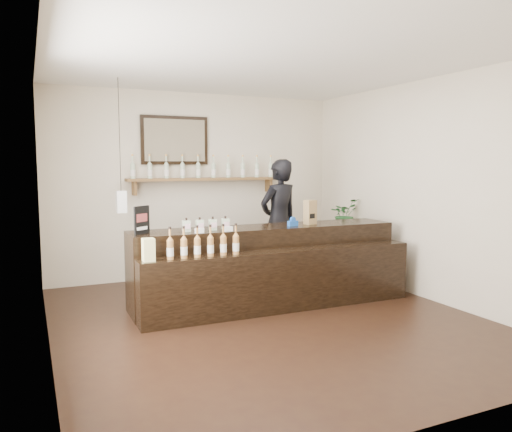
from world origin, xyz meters
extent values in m
plane|color=black|center=(0.00, 0.00, 0.00)|extent=(5.00, 5.00, 0.00)
plane|color=beige|center=(0.00, 2.50, 1.40)|extent=(4.50, 0.00, 4.50)
plane|color=beige|center=(0.00, -2.50, 1.40)|extent=(4.50, 0.00, 4.50)
plane|color=beige|center=(-2.25, 0.00, 1.40)|extent=(0.00, 5.00, 5.00)
plane|color=beige|center=(2.25, 0.00, 1.40)|extent=(0.00, 5.00, 5.00)
plane|color=white|center=(0.00, 0.00, 2.80)|extent=(5.00, 5.00, 0.00)
cube|color=brown|center=(0.10, 2.37, 1.50)|extent=(2.40, 0.25, 0.04)
cube|color=brown|center=(-0.98, 2.40, 1.38)|extent=(0.04, 0.20, 0.20)
cube|color=brown|center=(1.18, 2.40, 1.38)|extent=(0.04, 0.20, 0.20)
cube|color=black|center=(-0.35, 2.47, 2.08)|extent=(1.02, 0.04, 0.72)
cube|color=#42372A|center=(-0.35, 2.44, 2.08)|extent=(0.92, 0.01, 0.62)
cube|color=white|center=(-1.30, 1.60, 1.25)|extent=(0.12, 0.12, 0.28)
cylinder|color=black|center=(-1.30, 1.60, 2.09)|extent=(0.01, 0.01, 1.41)
cylinder|color=beige|center=(-1.00, 2.37, 1.62)|extent=(0.07, 0.07, 0.20)
cone|color=beige|center=(-1.00, 2.37, 1.75)|extent=(0.07, 0.07, 0.05)
cylinder|color=beige|center=(-1.00, 2.37, 1.81)|extent=(0.02, 0.02, 0.07)
cylinder|color=gold|center=(-1.00, 2.37, 1.86)|extent=(0.03, 0.03, 0.02)
cylinder|color=white|center=(-1.00, 2.37, 1.60)|extent=(0.07, 0.07, 0.09)
cylinder|color=beige|center=(-0.76, 2.37, 1.62)|extent=(0.07, 0.07, 0.20)
cone|color=beige|center=(-0.76, 2.37, 1.75)|extent=(0.07, 0.07, 0.05)
cylinder|color=beige|center=(-0.76, 2.37, 1.81)|extent=(0.02, 0.02, 0.07)
cylinder|color=gold|center=(-0.76, 2.37, 1.86)|extent=(0.03, 0.03, 0.02)
cylinder|color=white|center=(-0.76, 2.37, 1.60)|extent=(0.07, 0.07, 0.09)
cylinder|color=beige|center=(-0.51, 2.37, 1.62)|extent=(0.07, 0.07, 0.20)
cone|color=beige|center=(-0.51, 2.37, 1.75)|extent=(0.07, 0.07, 0.05)
cylinder|color=beige|center=(-0.51, 2.37, 1.81)|extent=(0.02, 0.02, 0.07)
cylinder|color=gold|center=(-0.51, 2.37, 1.86)|extent=(0.03, 0.03, 0.02)
cylinder|color=white|center=(-0.51, 2.37, 1.60)|extent=(0.07, 0.07, 0.09)
cylinder|color=beige|center=(-0.27, 2.37, 1.62)|extent=(0.07, 0.07, 0.20)
cone|color=beige|center=(-0.27, 2.37, 1.75)|extent=(0.07, 0.07, 0.05)
cylinder|color=beige|center=(-0.27, 2.37, 1.81)|extent=(0.02, 0.02, 0.07)
cylinder|color=gold|center=(-0.27, 2.37, 1.86)|extent=(0.03, 0.03, 0.02)
cylinder|color=white|center=(-0.27, 2.37, 1.60)|extent=(0.07, 0.07, 0.09)
cylinder|color=beige|center=(-0.02, 2.37, 1.62)|extent=(0.07, 0.07, 0.20)
cone|color=beige|center=(-0.02, 2.37, 1.75)|extent=(0.07, 0.07, 0.05)
cylinder|color=beige|center=(-0.02, 2.37, 1.81)|extent=(0.02, 0.02, 0.07)
cylinder|color=gold|center=(-0.02, 2.37, 1.86)|extent=(0.03, 0.03, 0.02)
cylinder|color=white|center=(-0.02, 2.37, 1.60)|extent=(0.07, 0.07, 0.09)
cylinder|color=beige|center=(0.22, 2.37, 1.62)|extent=(0.07, 0.07, 0.20)
cone|color=beige|center=(0.22, 2.37, 1.75)|extent=(0.07, 0.07, 0.05)
cylinder|color=beige|center=(0.22, 2.37, 1.81)|extent=(0.02, 0.02, 0.07)
cylinder|color=gold|center=(0.22, 2.37, 1.86)|extent=(0.03, 0.03, 0.02)
cylinder|color=white|center=(0.22, 2.37, 1.60)|extent=(0.07, 0.07, 0.09)
cylinder|color=beige|center=(0.47, 2.37, 1.62)|extent=(0.07, 0.07, 0.20)
cone|color=beige|center=(0.47, 2.37, 1.75)|extent=(0.07, 0.07, 0.05)
cylinder|color=beige|center=(0.47, 2.37, 1.81)|extent=(0.02, 0.02, 0.07)
cylinder|color=gold|center=(0.47, 2.37, 1.86)|extent=(0.03, 0.03, 0.02)
cylinder|color=white|center=(0.47, 2.37, 1.60)|extent=(0.07, 0.07, 0.09)
cylinder|color=beige|center=(0.71, 2.37, 1.62)|extent=(0.07, 0.07, 0.20)
cone|color=beige|center=(0.71, 2.37, 1.75)|extent=(0.07, 0.07, 0.05)
cylinder|color=beige|center=(0.71, 2.37, 1.81)|extent=(0.02, 0.02, 0.07)
cylinder|color=gold|center=(0.71, 2.37, 1.86)|extent=(0.03, 0.03, 0.02)
cylinder|color=white|center=(0.71, 2.37, 1.60)|extent=(0.07, 0.07, 0.09)
cylinder|color=beige|center=(0.96, 2.37, 1.62)|extent=(0.07, 0.07, 0.20)
cone|color=beige|center=(0.96, 2.37, 1.75)|extent=(0.07, 0.07, 0.05)
cylinder|color=beige|center=(0.96, 2.37, 1.81)|extent=(0.02, 0.02, 0.07)
cylinder|color=gold|center=(0.96, 2.37, 1.86)|extent=(0.03, 0.03, 0.02)
cylinder|color=white|center=(0.96, 2.37, 1.60)|extent=(0.07, 0.07, 0.09)
cylinder|color=beige|center=(1.20, 2.37, 1.62)|extent=(0.07, 0.07, 0.20)
cone|color=beige|center=(1.20, 2.37, 1.75)|extent=(0.07, 0.07, 0.05)
cylinder|color=beige|center=(1.20, 2.37, 1.81)|extent=(0.02, 0.02, 0.07)
cylinder|color=gold|center=(1.20, 2.37, 1.86)|extent=(0.03, 0.03, 0.02)
cylinder|color=white|center=(1.20, 2.37, 1.60)|extent=(0.07, 0.07, 0.09)
cube|color=black|center=(0.32, 0.70, 0.48)|extent=(3.42, 0.65, 0.95)
cube|color=black|center=(0.32, 0.25, 0.36)|extent=(3.41, 0.35, 0.72)
cube|color=white|center=(-0.63, 0.48, 0.98)|extent=(0.10, 0.04, 0.05)
cube|color=white|center=(-0.28, 0.48, 0.98)|extent=(0.10, 0.04, 0.05)
cube|color=#D3CF81|center=(-1.26, 0.25, 0.78)|extent=(0.12, 0.12, 0.12)
cube|color=#D3CF81|center=(-1.26, 0.25, 0.90)|extent=(0.12, 0.12, 0.12)
cube|color=beige|center=(-0.73, 0.65, 1.02)|extent=(0.08, 0.08, 0.13)
cube|color=#F6BFCF|center=(-0.73, 0.60, 1.02)|extent=(0.07, 0.00, 0.06)
cylinder|color=black|center=(-0.73, 0.65, 1.10)|extent=(0.02, 0.02, 0.03)
cube|color=beige|center=(-0.57, 0.65, 1.02)|extent=(0.08, 0.08, 0.13)
cube|color=#F6BFCF|center=(-0.57, 0.60, 1.02)|extent=(0.07, 0.00, 0.06)
cylinder|color=black|center=(-0.57, 0.65, 1.10)|extent=(0.02, 0.02, 0.03)
cube|color=beige|center=(-0.41, 0.65, 1.02)|extent=(0.08, 0.08, 0.13)
cube|color=#F6BFCF|center=(-0.41, 0.60, 1.02)|extent=(0.07, 0.00, 0.06)
cylinder|color=black|center=(-0.41, 0.65, 1.10)|extent=(0.02, 0.02, 0.03)
cube|color=beige|center=(-0.25, 0.65, 1.02)|extent=(0.08, 0.08, 0.13)
cube|color=#F6BFCF|center=(-0.25, 0.60, 1.02)|extent=(0.07, 0.00, 0.06)
cylinder|color=black|center=(-0.25, 0.65, 1.10)|extent=(0.02, 0.02, 0.03)
cylinder|color=#A77038|center=(-1.03, 0.25, 0.82)|extent=(0.07, 0.07, 0.20)
cone|color=#A77038|center=(-1.03, 0.25, 0.95)|extent=(0.07, 0.07, 0.05)
cylinder|color=#A77038|center=(-1.03, 0.25, 1.01)|extent=(0.02, 0.02, 0.07)
cylinder|color=black|center=(-1.03, 0.25, 1.06)|extent=(0.03, 0.03, 0.02)
cylinder|color=white|center=(-1.03, 0.25, 0.80)|extent=(0.07, 0.07, 0.09)
cylinder|color=#A77038|center=(-0.88, 0.25, 0.82)|extent=(0.07, 0.07, 0.20)
cone|color=#A77038|center=(-0.88, 0.25, 0.95)|extent=(0.07, 0.07, 0.05)
cylinder|color=#A77038|center=(-0.88, 0.25, 1.01)|extent=(0.02, 0.02, 0.07)
cylinder|color=black|center=(-0.88, 0.25, 1.06)|extent=(0.03, 0.03, 0.02)
cylinder|color=white|center=(-0.88, 0.25, 0.80)|extent=(0.07, 0.07, 0.09)
cylinder|color=#A77038|center=(-0.73, 0.25, 0.82)|extent=(0.07, 0.07, 0.20)
cone|color=#A77038|center=(-0.73, 0.25, 0.95)|extent=(0.07, 0.07, 0.05)
cylinder|color=#A77038|center=(-0.73, 0.25, 1.01)|extent=(0.02, 0.02, 0.07)
cylinder|color=black|center=(-0.73, 0.25, 1.06)|extent=(0.03, 0.03, 0.02)
cylinder|color=white|center=(-0.73, 0.25, 0.80)|extent=(0.07, 0.07, 0.09)
cylinder|color=#A77038|center=(-0.58, 0.25, 0.82)|extent=(0.07, 0.07, 0.20)
cone|color=#A77038|center=(-0.58, 0.25, 0.95)|extent=(0.07, 0.07, 0.05)
cylinder|color=#A77038|center=(-0.58, 0.25, 1.01)|extent=(0.02, 0.02, 0.07)
cylinder|color=black|center=(-0.58, 0.25, 1.06)|extent=(0.03, 0.03, 0.02)
cylinder|color=white|center=(-0.58, 0.25, 0.80)|extent=(0.07, 0.07, 0.09)
cylinder|color=#A77038|center=(-0.43, 0.25, 0.82)|extent=(0.07, 0.07, 0.20)
cone|color=#A77038|center=(-0.43, 0.25, 0.95)|extent=(0.07, 0.07, 0.05)
cylinder|color=#A77038|center=(-0.43, 0.25, 1.01)|extent=(0.02, 0.02, 0.07)
cylinder|color=black|center=(-0.43, 0.25, 1.06)|extent=(0.03, 0.03, 0.02)
cylinder|color=white|center=(-0.43, 0.25, 0.80)|extent=(0.07, 0.07, 0.09)
cylinder|color=#A77038|center=(-0.28, 0.25, 0.82)|extent=(0.07, 0.07, 0.20)
cone|color=#A77038|center=(-0.28, 0.25, 0.95)|extent=(0.07, 0.07, 0.05)
cylinder|color=#A77038|center=(-0.28, 0.25, 1.01)|extent=(0.02, 0.02, 0.07)
cylinder|color=black|center=(-0.28, 0.25, 1.06)|extent=(0.03, 0.03, 0.02)
cylinder|color=white|center=(-0.28, 0.25, 0.80)|extent=(0.07, 0.07, 0.09)
cube|color=black|center=(-1.24, 0.65, 1.11)|extent=(0.20, 0.15, 0.32)
cube|color=brown|center=(-1.24, 0.64, 1.14)|extent=(0.14, 0.10, 0.09)
cube|color=white|center=(-1.24, 0.64, 1.02)|extent=(0.14, 0.10, 0.04)
cube|color=olive|center=(0.93, 0.66, 1.11)|extent=(0.16, 0.14, 0.31)
cube|color=black|center=(0.93, 0.61, 1.06)|extent=(0.09, 0.02, 0.06)
cube|color=#194FAF|center=(0.64, 0.60, 0.98)|extent=(0.15, 0.08, 0.06)
cylinder|color=#194FAF|center=(0.64, 0.60, 1.03)|extent=(0.08, 0.05, 0.07)
cube|color=brown|center=(2.00, 1.45, 0.36)|extent=(0.50, 0.59, 0.73)
imported|color=#245A29|center=(2.00, 1.45, 0.97)|extent=(0.54, 0.51, 0.47)
imported|color=black|center=(0.93, 1.55, 1.02)|extent=(0.84, 0.66, 2.03)
camera|label=1|loc=(-2.37, -4.87, 1.73)|focal=35.00mm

